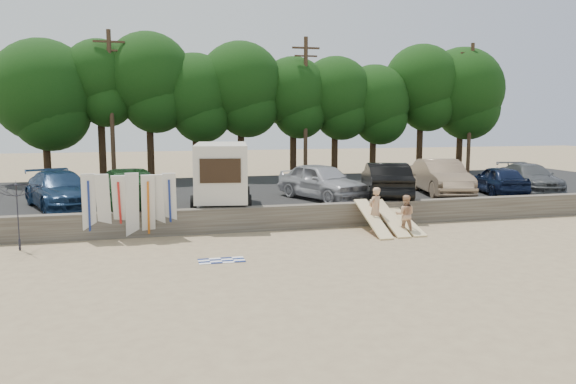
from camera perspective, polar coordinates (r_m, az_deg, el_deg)
name	(u,v)px	position (r m, az deg, el deg)	size (l,w,h in m)	color
ground	(374,241)	(21.38, 8.69, -4.93)	(120.00, 120.00, 0.00)	tan
seawall	(346,215)	(24.01, 5.89, -2.29)	(44.00, 0.50, 1.00)	#6B6356
parking_lot	(299,195)	(31.09, 1.07, -0.28)	(44.00, 14.50, 0.70)	#282828
treeline	(268,88)	(37.69, -1.99, 10.48)	(34.25, 6.23, 9.22)	#382616
utility_poles	(306,105)	(36.64, 1.80, 8.87)	(25.80, 0.26, 9.00)	#473321
box_trailer	(221,172)	(24.69, -6.77, 2.07)	(3.02, 4.63, 2.77)	beige
car_0	(60,190)	(26.17, -22.11, 0.20)	(2.21, 5.44, 1.58)	navy
car_1	(127,188)	(25.18, -16.06, 0.39)	(2.46, 6.04, 1.75)	#143918
car_2	(322,181)	(26.89, 3.44, 1.09)	(2.05, 5.10, 1.74)	#AAAAAF
car_3	(386,181)	(27.22, 9.89, 1.11)	(1.88, 5.39, 1.77)	black
car_4	(441,177)	(29.59, 15.28, 1.46)	(1.87, 5.37, 1.77)	#92785D
car_5	(498,180)	(30.61, 20.57, 1.16)	(1.74, 4.32, 1.47)	black
car_6	(530,178)	(32.66, 23.36, 1.36)	(2.00, 4.92, 1.43)	#4F5254
surfboard_upright_0	(89,207)	(22.14, -19.56, -1.47)	(0.50, 0.06, 2.60)	silver
surfboard_upright_1	(104,207)	(22.10, -18.21, -1.46)	(0.50, 0.06, 2.60)	silver
surfboard_upright_2	(120,207)	(22.05, -16.71, -1.49)	(0.50, 0.06, 2.60)	silver
surfboard_upright_3	(132,206)	(21.99, -15.55, -1.37)	(0.50, 0.06, 2.60)	silver
surfboard_upright_4	(148,206)	(21.90, -14.01, -1.44)	(0.50, 0.06, 2.60)	silver
surfboard_upright_5	(158,206)	(22.01, -13.08, -1.38)	(0.50, 0.06, 2.60)	silver
surfboard_upright_6	(170,205)	(22.07, -11.90, -1.28)	(0.50, 0.06, 2.60)	silver
surfboard_low_0	(373,218)	(22.71, 8.61, -2.67)	(0.56, 3.00, 0.07)	beige
surfboard_low_1	(390,218)	(23.12, 10.28, -2.59)	(0.56, 3.00, 0.07)	beige
surfboard_low_2	(404,220)	(23.52, 11.73, -2.82)	(0.56, 3.00, 0.07)	beige
beachgoer_a	(375,209)	(23.00, 8.84, -1.75)	(0.66, 0.43, 1.81)	tan
beachgoer_b	(405,215)	(22.62, 11.81, -2.28)	(0.77, 0.60, 1.58)	tan
cooler	(377,224)	(23.89, 8.99, -3.22)	(0.38, 0.30, 0.32)	#23833D
gear_bag	(408,225)	(24.15, 12.08, -3.30)	(0.30, 0.25, 0.22)	#EB541B
beach_towel	(222,260)	(18.41, -6.77, -6.92)	(1.50, 1.50, 0.00)	white
beach_umbrella	(19,216)	(21.46, -25.68, -2.20)	(2.68, 2.74, 2.46)	black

